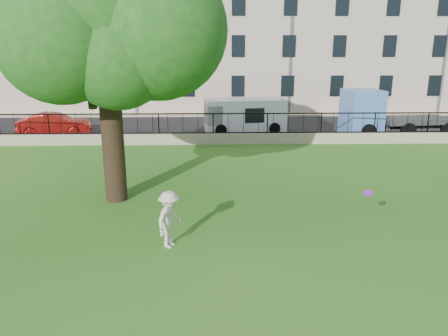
{
  "coord_description": "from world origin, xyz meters",
  "views": [
    {
      "loc": [
        -0.01,
        -11.8,
        5.44
      ],
      "look_at": [
        0.38,
        3.5,
        1.04
      ],
      "focal_mm": 35.0,
      "sensor_mm": 36.0,
      "label": 1
    }
  ],
  "objects_px": {
    "tree": "(100,11)",
    "white_van": "(245,116)",
    "red_sedan": "(55,125)",
    "blue_truck": "(397,112)",
    "man": "(169,219)",
    "frisbee": "(368,193)"
  },
  "relations": [
    {
      "from": "blue_truck",
      "to": "white_van",
      "type": "bearing_deg",
      "value": 167.41
    },
    {
      "from": "tree",
      "to": "red_sedan",
      "type": "distance_m",
      "value": 13.91
    },
    {
      "from": "white_van",
      "to": "blue_truck",
      "type": "xyz_separation_m",
      "value": [
        9.22,
        -1.0,
        0.34
      ]
    },
    {
      "from": "frisbee",
      "to": "blue_truck",
      "type": "distance_m",
      "value": 17.21
    },
    {
      "from": "tree",
      "to": "man",
      "type": "relative_size",
      "value": 6.02
    },
    {
      "from": "tree",
      "to": "white_van",
      "type": "xyz_separation_m",
      "value": [
        5.63,
        12.21,
        -5.38
      ]
    },
    {
      "from": "man",
      "to": "white_van",
      "type": "distance_m",
      "value": 16.44
    },
    {
      "from": "tree",
      "to": "white_van",
      "type": "bearing_deg",
      "value": 65.26
    },
    {
      "from": "tree",
      "to": "red_sedan",
      "type": "relative_size",
      "value": 2.31
    },
    {
      "from": "man",
      "to": "blue_truck",
      "type": "xyz_separation_m",
      "value": [
        12.44,
        15.12,
        0.57
      ]
    },
    {
      "from": "frisbee",
      "to": "blue_truck",
      "type": "xyz_separation_m",
      "value": [
        7.22,
        15.62,
        -0.32
      ]
    },
    {
      "from": "red_sedan",
      "to": "blue_truck",
      "type": "distance_m",
      "value": 20.77
    },
    {
      "from": "red_sedan",
      "to": "white_van",
      "type": "height_order",
      "value": "white_van"
    },
    {
      "from": "frisbee",
      "to": "white_van",
      "type": "xyz_separation_m",
      "value": [
        -2.0,
        16.62,
        -0.66
      ]
    },
    {
      "from": "white_van",
      "to": "frisbee",
      "type": "bearing_deg",
      "value": -90.93
    },
    {
      "from": "man",
      "to": "frisbee",
      "type": "height_order",
      "value": "frisbee"
    },
    {
      "from": "red_sedan",
      "to": "white_van",
      "type": "relative_size",
      "value": 0.85
    },
    {
      "from": "frisbee",
      "to": "red_sedan",
      "type": "relative_size",
      "value": 0.06
    },
    {
      "from": "tree",
      "to": "red_sedan",
      "type": "xyz_separation_m",
      "value": [
        -5.91,
        11.21,
        -5.72
      ]
    },
    {
      "from": "frisbee",
      "to": "white_van",
      "type": "distance_m",
      "value": 16.75
    },
    {
      "from": "man",
      "to": "white_van",
      "type": "bearing_deg",
      "value": 12.68
    },
    {
      "from": "red_sedan",
      "to": "white_van",
      "type": "bearing_deg",
      "value": -92.09
    }
  ]
}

